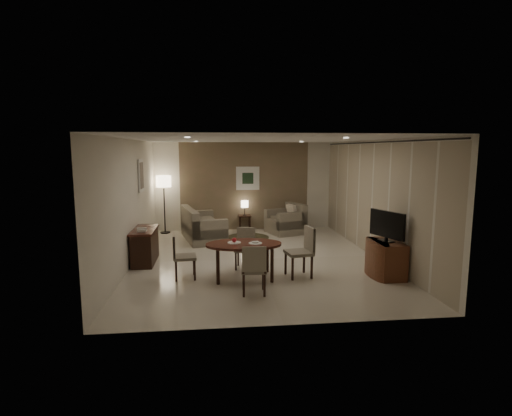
{
  "coord_description": "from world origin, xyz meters",
  "views": [
    {
      "loc": [
        -0.98,
        -8.8,
        2.48
      ],
      "look_at": [
        0.0,
        0.2,
        1.15
      ],
      "focal_mm": 28.0,
      "sensor_mm": 36.0,
      "label": 1
    }
  ],
  "objects": [
    {
      "name": "art_left_canvas",
      "position": [
        -2.71,
        1.2,
        1.85
      ],
      "size": [
        0.01,
        0.46,
        0.64
      ],
      "primitive_type": "cube",
      "color": "gray",
      "rests_on": "wall_left"
    },
    {
      "name": "curtain_wall",
      "position": [
        2.68,
        0.0,
        1.32
      ],
      "size": [
        0.08,
        6.7,
        2.58
      ],
      "primitive_type": null,
      "color": "#C1B397",
      "rests_on": "wall_right"
    },
    {
      "name": "downlight_fr",
      "position": [
        1.4,
        1.8,
        2.69
      ],
      "size": [
        0.1,
        0.1,
        0.01
      ],
      "primitive_type": "cylinder",
      "color": "white",
      "rests_on": "ceiling"
    },
    {
      "name": "round_rug",
      "position": [
        -0.02,
        2.27,
        0.01
      ],
      "size": [
        1.21,
        1.21,
        0.01
      ],
      "primitive_type": "cylinder",
      "color": "#38341F",
      "rests_on": "floor"
    },
    {
      "name": "armchair",
      "position": [
        1.15,
        2.73,
        0.44
      ],
      "size": [
        1.21,
        1.24,
        0.88
      ],
      "primitive_type": null,
      "rotation": [
        0.0,
        0.0,
        -1.23
      ],
      "color": "#79715D",
      "rests_on": "floor"
    },
    {
      "name": "art_left_frame",
      "position": [
        -2.72,
        1.2,
        1.85
      ],
      "size": [
        0.03,
        0.6,
        0.8
      ],
      "primitive_type": "cube",
      "color": "silver",
      "rests_on": "wall_left"
    },
    {
      "name": "chair_right",
      "position": [
        0.67,
        -1.34,
        0.49
      ],
      "size": [
        0.55,
        0.55,
        0.99
      ],
      "primitive_type": null,
      "rotation": [
        0.0,
        0.0,
        -1.41
      ],
      "color": "#79715D",
      "rests_on": "floor"
    },
    {
      "name": "console_desk",
      "position": [
        -2.49,
        0.0,
        0.38
      ],
      "size": [
        0.48,
        1.2,
        0.75
      ],
      "primitive_type": null,
      "color": "#4F2319",
      "rests_on": "floor"
    },
    {
      "name": "downlight_nl",
      "position": [
        -1.4,
        -1.8,
        2.69
      ],
      "size": [
        0.1,
        0.1,
        0.01
      ],
      "primitive_type": "cylinder",
      "color": "white",
      "rests_on": "ceiling"
    },
    {
      "name": "taupe_accent",
      "position": [
        0.0,
        3.48,
        1.35
      ],
      "size": [
        3.96,
        0.03,
        2.7
      ],
      "primitive_type": "cube",
      "color": "#7E634E",
      "rests_on": "wall_back"
    },
    {
      "name": "napkin",
      "position": [
        -0.18,
        -1.37,
        0.72
      ],
      "size": [
        0.12,
        0.08,
        0.03
      ],
      "primitive_type": "cube",
      "color": "white",
      "rests_on": "plate_b"
    },
    {
      "name": "side_table",
      "position": [
        -0.02,
        3.25,
        0.24
      ],
      "size": [
        0.38,
        0.38,
        0.48
      ],
      "primitive_type": null,
      "color": "black",
      "rests_on": "floor"
    },
    {
      "name": "floor_lamp",
      "position": [
        -2.42,
        3.16,
        0.86
      ],
      "size": [
        0.43,
        0.43,
        1.72
      ],
      "primitive_type": null,
      "color": "#FFE5B7",
      "rests_on": "floor"
    },
    {
      "name": "curtain_rod",
      "position": [
        2.68,
        0.0,
        2.64
      ],
      "size": [
        0.03,
        6.8,
        0.03
      ],
      "primitive_type": "cylinder",
      "rotation": [
        1.57,
        0.0,
        0.0
      ],
      "color": "black",
      "rests_on": "wall_right"
    },
    {
      "name": "art_back_canvas",
      "position": [
        0.1,
        3.44,
        1.6
      ],
      "size": [
        0.34,
        0.01,
        0.34
      ],
      "primitive_type": "cube",
      "color": "#1E341D",
      "rests_on": "wall_back"
    },
    {
      "name": "dining_table",
      "position": [
        -0.4,
        -1.32,
        0.34
      ],
      "size": [
        1.47,
        0.92,
        0.69
      ],
      "primitive_type": null,
      "color": "#4F2319",
      "rests_on": "floor"
    },
    {
      "name": "room_shell",
      "position": [
        0.0,
        0.4,
        1.35
      ],
      "size": [
        5.5,
        7.0,
        2.7
      ],
      "color": "beige",
      "rests_on": "ground"
    },
    {
      "name": "table_lamp",
      "position": [
        -0.02,
        3.25,
        0.73
      ],
      "size": [
        0.22,
        0.22,
        0.5
      ],
      "primitive_type": null,
      "color": "#FFEAC1",
      "rests_on": "side_table"
    },
    {
      "name": "tv_cabinet",
      "position": [
        2.4,
        -1.5,
        0.35
      ],
      "size": [
        0.48,
        0.9,
        0.7
      ],
      "primitive_type": null,
      "color": "brown",
      "rests_on": "floor"
    },
    {
      "name": "art_back_frame",
      "position": [
        0.1,
        3.46,
        1.6
      ],
      "size": [
        0.72,
        0.03,
        0.72
      ],
      "primitive_type": "cube",
      "color": "silver",
      "rests_on": "wall_back"
    },
    {
      "name": "sofa",
      "position": [
        -1.26,
        2.16,
        0.44
      ],
      "size": [
        2.04,
        1.34,
        0.88
      ],
      "primitive_type": null,
      "rotation": [
        0.0,
        0.0,
        1.8
      ],
      "color": "#79715D",
      "rests_on": "floor"
    },
    {
      "name": "chair_near",
      "position": [
        -0.3,
        -2.18,
        0.44
      ],
      "size": [
        0.45,
        0.45,
        0.88
      ],
      "primitive_type": null,
      "rotation": [
        0.0,
        0.0,
        3.08
      ],
      "color": "#79715D",
      "rests_on": "floor"
    },
    {
      "name": "plate_b",
      "position": [
        -0.18,
        -1.37,
        0.7
      ],
      "size": [
        0.26,
        0.26,
        0.02
      ],
      "primitive_type": "cylinder",
      "color": "white",
      "rests_on": "dining_table"
    },
    {
      "name": "telephone",
      "position": [
        -2.49,
        -0.3,
        0.8
      ],
      "size": [
        0.2,
        0.14,
        0.09
      ],
      "primitive_type": null,
      "color": "white",
      "rests_on": "console_desk"
    },
    {
      "name": "downlight_nr",
      "position": [
        1.4,
        -1.8,
        2.69
      ],
      "size": [
        0.1,
        0.1,
        0.01
      ],
      "primitive_type": "cylinder",
      "color": "white",
      "rests_on": "ceiling"
    },
    {
      "name": "flat_tv",
      "position": [
        2.38,
        -1.5,
        1.02
      ],
      "size": [
        0.36,
        0.85,
        0.6
      ],
      "primitive_type": null,
      "rotation": [
        0.0,
        0.0,
        0.35
      ],
      "color": "black",
      "rests_on": "tv_cabinet"
    },
    {
      "name": "fruit_apple",
      "position": [
        -0.58,
        -1.27,
        0.75
      ],
      "size": [
        0.09,
        0.09,
        0.09
      ],
      "primitive_type": "sphere",
      "color": "red",
      "rests_on": "plate_a"
    },
    {
      "name": "downlight_fl",
      "position": [
        -1.4,
        1.8,
        2.69
      ],
      "size": [
        0.1,
        0.1,
        0.01
      ],
      "primitive_type": "cylinder",
      "color": "white",
      "rests_on": "ceiling"
    },
    {
      "name": "chair_far",
      "position": [
        -0.33,
        -0.68,
        0.42
      ],
      "size": [
        0.48,
        0.48,
        0.84
      ],
      "primitive_type": null,
      "rotation": [
        0.0,
        0.0,
        -0.21
      ],
      "color": "#79715D",
      "rests_on": "floor"
    },
    {
      "name": "chair_left",
      "position": [
        -1.54,
        -1.21,
        0.43
      ],
      "size": [
        0.46,
        0.46,
        0.87
      ],
      "primitive_type": null,
      "rotation": [
        0.0,
        0.0,
        1.66
      ],
      "color": "#79715D",
      "rests_on": "floor"
    },
    {
      "name": "plate_a",
      "position": [
        -0.58,
        -1.27,
        0.7
      ],
      "size": [
        0.26,
        0.26,
        0.02
      ],
      "primitive_type": "cylinder",
      "color": "white",
      "rests_on": "dining_table"
    }
  ]
}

